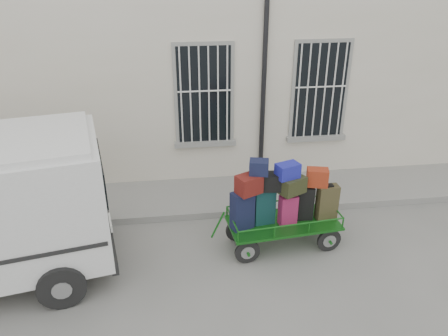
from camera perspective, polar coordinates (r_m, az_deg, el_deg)
ground at (r=8.39m, az=2.30°, el=-11.37°), size 80.00×80.00×0.00m
building at (r=12.29m, az=-1.82°, el=16.25°), size 24.00×5.15×6.00m
sidewalk at (r=10.16m, az=0.27°, el=-3.54°), size 24.00×1.70×0.15m
luggage_cart at (r=8.19m, az=7.59°, el=-4.71°), size 2.48×1.14×1.88m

